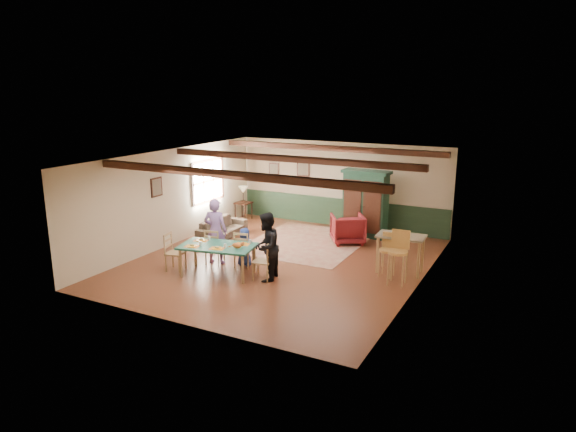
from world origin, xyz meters
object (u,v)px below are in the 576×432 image
at_px(armchair, 348,229).
at_px(bar_stool_right, 398,258).
at_px(person_child, 245,247).
at_px(counter_table, 400,254).
at_px(dining_chair_far_right, 244,249).
at_px(dining_chair_end_right, 262,260).
at_px(cat, 237,245).
at_px(end_table, 244,211).
at_px(dining_chair_end_left, 175,252).
at_px(bar_stool_left, 387,255).
at_px(table_lamp, 243,194).
at_px(dining_chair_far_left, 215,246).
at_px(armoire, 365,203).
at_px(dining_table, 218,260).
at_px(person_woman, 266,247).
at_px(person_man, 216,231).
at_px(sofa, 222,228).

relative_size(armchair, bar_stool_right, 0.74).
distance_m(person_child, counter_table, 3.81).
xyz_separation_m(dining_chair_far_right, dining_chair_end_right, (0.85, -0.54, 0.00)).
xyz_separation_m(cat, end_table, (-2.83, 4.77, -0.52)).
height_order(dining_chair_end_left, bar_stool_left, bar_stool_left).
bearing_deg(dining_chair_far_right, counter_table, -169.98).
bearing_deg(table_lamp, cat, -59.30).
bearing_deg(person_child, dining_chair_far_left, 5.71).
distance_m(dining_chair_end_left, armoire, 5.90).
height_order(table_lamp, bar_stool_right, bar_stool_right).
distance_m(end_table, counter_table, 6.64).
bearing_deg(person_child, dining_chair_far_right, 90.00).
bearing_deg(dining_table, dining_chair_far_right, 72.23).
distance_m(person_woman, armoire, 4.61).
bearing_deg(table_lamp, person_child, -57.42).
distance_m(person_man, table_lamp, 4.45).
xyz_separation_m(dining_chair_far_left, person_child, (0.75, 0.23, 0.03)).
height_order(dining_chair_far_right, person_man, person_man).
bearing_deg(armchair, bar_stool_left, 97.74).
relative_size(dining_chair_end_left, person_woman, 0.58).
bearing_deg(counter_table, dining_chair_end_right, -144.49).
bearing_deg(person_woman, bar_stool_left, 110.56).
height_order(armchair, table_lamp, table_lamp).
bearing_deg(person_child, dining_chair_end_left, 27.30).
distance_m(dining_chair_far_left, cat, 1.27).
relative_size(dining_chair_end_right, sofa, 0.50).
xyz_separation_m(person_child, armoire, (1.78, 3.93, 0.51)).
xyz_separation_m(dining_table, armoire, (2.01, 4.77, 0.63)).
distance_m(dining_chair_far_left, person_man, 0.38).
bearing_deg(end_table, dining_chair_end_left, -76.59).
relative_size(dining_chair_end_right, bar_stool_left, 0.88).
bearing_deg(cat, dining_chair_end_right, 9.46).
distance_m(dining_chair_far_left, dining_chair_far_right, 0.78).
height_order(dining_table, person_child, person_child).
xyz_separation_m(sofa, bar_stool_right, (5.71, -1.38, 0.35)).
height_order(dining_chair_end_right, table_lamp, table_lamp).
xyz_separation_m(armoire, armchair, (-0.20, -0.91, -0.58)).
relative_size(end_table, bar_stool_right, 0.48).
xyz_separation_m(dining_chair_end_right, person_man, (-1.63, 0.47, 0.38)).
distance_m(person_child, sofa, 2.75).
bearing_deg(cat, person_child, 99.46).
distance_m(dining_chair_end_left, bar_stool_left, 5.08).
distance_m(dining_chair_far_right, person_man, 0.87).
bearing_deg(person_woman, dining_chair_far_left, -113.57).
relative_size(sofa, bar_stool_left, 1.76).
distance_m(dining_chair_far_left, person_woman, 1.78).
distance_m(dining_chair_end_right, armchair, 3.71).
height_order(dining_chair_far_left, bar_stool_left, bar_stool_left).
height_order(person_man, end_table, person_man).
bearing_deg(bar_stool_right, dining_table, -162.68).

